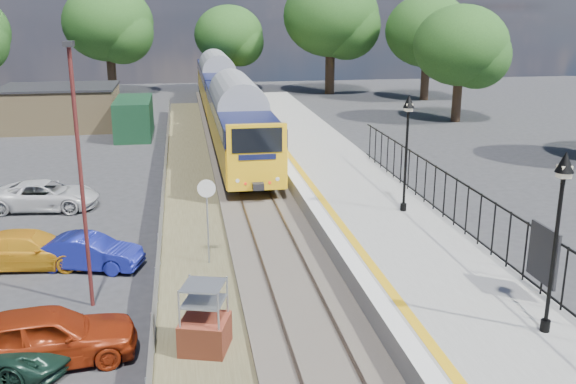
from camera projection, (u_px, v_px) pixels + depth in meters
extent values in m
plane|color=#2D2D30|center=(299.00, 309.00, 19.19)|extent=(120.00, 120.00, 0.00)
cube|color=#473F38|center=(259.00, 207.00, 28.64)|extent=(3.40, 80.00, 0.20)
cube|color=#4C472D|center=(195.00, 226.00, 26.30)|extent=(2.60, 70.00, 0.06)
cube|color=brown|center=(243.00, 205.00, 28.49)|extent=(0.07, 80.00, 0.14)
cube|color=brown|center=(275.00, 203.00, 28.72)|extent=(0.07, 80.00, 0.14)
cube|color=gray|center=(362.00, 208.00, 27.30)|extent=(5.00, 70.00, 0.90)
cube|color=silver|center=(311.00, 200.00, 26.82)|extent=(0.50, 70.00, 0.01)
cube|color=yellow|center=(322.00, 199.00, 26.90)|extent=(0.30, 70.00, 0.01)
cylinder|color=black|center=(545.00, 326.00, 15.97)|extent=(0.24, 0.24, 0.30)
cylinder|color=black|center=(554.00, 256.00, 15.46)|extent=(0.10, 0.10, 3.70)
cube|color=black|center=(563.00, 178.00, 14.91)|extent=(0.08, 0.08, 0.30)
cube|color=beige|center=(564.00, 171.00, 14.87)|extent=(0.26, 0.26, 0.30)
cone|color=black|center=(565.00, 162.00, 14.80)|extent=(0.44, 0.44, 0.50)
cylinder|color=black|center=(403.00, 207.00, 25.41)|extent=(0.24, 0.24, 0.30)
cylinder|color=black|center=(406.00, 162.00, 24.90)|extent=(0.10, 0.10, 3.70)
cube|color=black|center=(408.00, 112.00, 24.36)|extent=(0.08, 0.08, 0.30)
cube|color=beige|center=(409.00, 107.00, 24.31)|extent=(0.26, 0.26, 0.30)
cone|color=black|center=(409.00, 101.00, 24.25)|extent=(0.44, 0.44, 0.50)
cube|color=black|center=(475.00, 191.00, 21.85)|extent=(0.05, 26.00, 0.05)
cube|color=black|center=(543.00, 254.00, 17.73)|extent=(0.08, 1.40, 1.60)
cube|color=#998056|center=(61.00, 108.00, 47.20)|extent=(8.00, 6.00, 3.00)
cube|color=black|center=(59.00, 87.00, 46.77)|extent=(8.20, 6.20, 0.15)
cube|color=#133620|center=(134.00, 118.00, 44.33)|extent=(2.40, 6.00, 2.60)
cylinder|color=#332319|center=(112.00, 76.00, 64.45)|extent=(0.88, 0.88, 3.85)
ellipsoid|color=#234D19|center=(108.00, 23.00, 63.00)|extent=(8.80, 8.80, 7.48)
cylinder|color=#332319|center=(230.00, 76.00, 68.33)|extent=(0.72, 0.72, 3.15)
ellipsoid|color=#234D19|center=(229.00, 35.00, 67.14)|extent=(7.20, 7.20, 6.12)
cylinder|color=#332319|center=(330.00, 73.00, 65.97)|extent=(0.96, 0.96, 4.20)
ellipsoid|color=#234D19|center=(331.00, 16.00, 64.38)|extent=(9.60, 9.60, 8.16)
cylinder|color=#332319|center=(425.00, 82.00, 61.64)|extent=(0.80, 0.80, 3.50)
ellipsoid|color=#234D19|center=(428.00, 31.00, 60.32)|extent=(8.00, 8.00, 6.80)
cylinder|color=#332319|center=(457.00, 101.00, 50.01)|extent=(0.72, 0.72, 3.15)
ellipsoid|color=#234D19|center=(461.00, 45.00, 48.82)|extent=(7.20, 7.20, 6.12)
cube|color=yellow|center=(237.00, 129.00, 38.20)|extent=(2.80, 20.00, 1.90)
cube|color=#10153D|center=(237.00, 107.00, 37.84)|extent=(2.82, 20.00, 0.90)
cube|color=black|center=(237.00, 107.00, 37.84)|extent=(2.82, 18.00, 0.70)
cube|color=black|center=(238.00, 148.00, 38.53)|extent=(2.00, 18.00, 0.45)
cube|color=yellow|center=(217.00, 87.00, 57.72)|extent=(2.80, 20.00, 1.90)
cube|color=#10153D|center=(217.00, 73.00, 57.36)|extent=(2.82, 20.00, 0.90)
cube|color=black|center=(217.00, 73.00, 57.36)|extent=(2.82, 18.00, 0.70)
cube|color=black|center=(217.00, 100.00, 58.05)|extent=(2.00, 18.00, 0.45)
cube|color=black|center=(257.00, 140.00, 28.15)|extent=(2.24, 0.04, 1.10)
cube|color=#994227|center=(205.00, 335.00, 16.72)|extent=(1.48, 1.48, 0.91)
cylinder|color=#999EA3|center=(208.00, 227.00, 22.08)|extent=(0.06, 0.06, 2.78)
cylinder|color=silver|center=(206.00, 189.00, 21.65)|extent=(0.62, 0.07, 0.62)
cylinder|color=#551E1C|center=(81.00, 183.00, 18.33)|extent=(0.12, 0.12, 7.68)
cube|color=black|center=(68.00, 44.00, 17.24)|extent=(0.25, 0.50, 0.15)
imported|color=maroon|center=(46.00, 336.00, 16.05)|extent=(4.64, 2.35, 1.51)
imported|color=navy|center=(89.00, 252.00, 21.97)|extent=(3.83, 2.24, 1.19)
imported|color=orange|center=(30.00, 249.00, 22.14)|extent=(4.46, 2.11, 1.26)
imported|color=silver|center=(45.00, 195.00, 28.42)|extent=(4.82, 2.65, 1.28)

